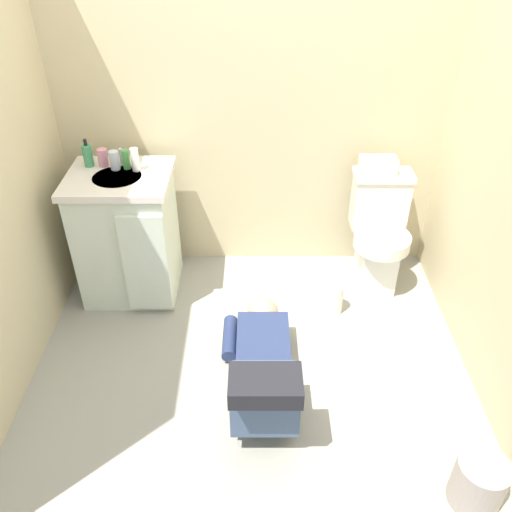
{
  "coord_description": "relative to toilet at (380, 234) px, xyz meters",
  "views": [
    {
      "loc": [
        0.03,
        -2.0,
        2.19
      ],
      "look_at": [
        0.02,
        0.43,
        0.45
      ],
      "focal_mm": 36.81,
      "sensor_mm": 36.0,
      "label": 1
    }
  ],
  "objects": [
    {
      "name": "faucet",
      "position": [
        -1.57,
        0.06,
        0.5
      ],
      "size": [
        0.02,
        0.02,
        0.1
      ],
      "primitive_type": "cylinder",
      "color": "silver",
      "rests_on": "vanity_cabinet"
    },
    {
      "name": "trash_can",
      "position": [
        0.16,
        -1.55,
        -0.24
      ],
      "size": [
        0.22,
        0.22,
        0.25
      ],
      "primitive_type": "cylinder",
      "color": "gray",
      "rests_on": "ground_plane"
    },
    {
      "name": "person_plumber",
      "position": [
        -0.75,
        -0.96,
        -0.19
      ],
      "size": [
        0.39,
        1.06,
        0.52
      ],
      "color": "navy",
      "rests_on": "ground_plane"
    },
    {
      "name": "vanity_cabinet",
      "position": [
        -1.57,
        -0.08,
        0.05
      ],
      "size": [
        0.6,
        0.53,
        0.82
      ],
      "color": "silver",
      "rests_on": "ground_plane"
    },
    {
      "name": "ground_plane",
      "position": [
        -0.81,
        -0.79,
        -0.39
      ],
      "size": [
        2.87,
        3.12,
        0.04
      ],
      "primitive_type": "cube",
      "color": "gray"
    },
    {
      "name": "bottle_pink",
      "position": [
        -1.68,
        0.04,
        0.5
      ],
      "size": [
        0.06,
        0.06,
        0.1
      ],
      "primitive_type": "cylinder",
      "color": "pink",
      "rests_on": "vanity_cabinet"
    },
    {
      "name": "bottle_green",
      "position": [
        -1.53,
        0.01,
        0.51
      ],
      "size": [
        0.04,
        0.04,
        0.11
      ],
      "primitive_type": "cylinder",
      "color": "#4BA04B",
      "rests_on": "vanity_cabinet"
    },
    {
      "name": "bottle_white",
      "position": [
        -1.47,
        -0.02,
        0.52
      ],
      "size": [
        0.05,
        0.05,
        0.14
      ],
      "primitive_type": "cylinder",
      "color": "white",
      "rests_on": "vanity_cabinet"
    },
    {
      "name": "tissue_box",
      "position": [
        -0.04,
        0.09,
        0.43
      ],
      "size": [
        0.22,
        0.11,
        0.1
      ],
      "primitive_type": "cube",
      "color": "silver",
      "rests_on": "toilet"
    },
    {
      "name": "toilet",
      "position": [
        0.0,
        0.0,
        0.0
      ],
      "size": [
        0.36,
        0.46,
        0.75
      ],
      "color": "silver",
      "rests_on": "ground_plane"
    },
    {
      "name": "wall_back",
      "position": [
        -0.81,
        0.31,
        0.83
      ],
      "size": [
        2.53,
        0.08,
        2.4
      ],
      "primitive_type": "cube",
      "color": "beige",
      "rests_on": "ground_plane"
    },
    {
      "name": "paper_towel_roll",
      "position": [
        -0.3,
        -0.32,
        -0.27
      ],
      "size": [
        0.11,
        0.11,
        0.2
      ],
      "primitive_type": "cylinder",
      "color": "white",
      "rests_on": "ground_plane"
    },
    {
      "name": "soap_dispenser",
      "position": [
        -1.76,
        0.04,
        0.52
      ],
      "size": [
        0.06,
        0.06,
        0.17
      ],
      "color": "#3E955F",
      "rests_on": "vanity_cabinet"
    },
    {
      "name": "bottle_clear",
      "position": [
        -1.6,
        -0.0,
        0.51
      ],
      "size": [
        0.06,
        0.06,
        0.11
      ],
      "primitive_type": "cylinder",
      "color": "silver",
      "rests_on": "vanity_cabinet"
    }
  ]
}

